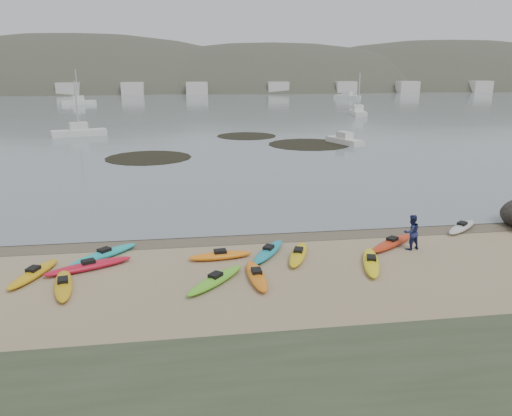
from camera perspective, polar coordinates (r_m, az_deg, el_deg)
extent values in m
plane|color=tan|center=(26.58, 0.00, -3.11)|extent=(600.00, 600.00, 0.00)
plane|color=brown|center=(26.29, 0.10, -3.31)|extent=(60.00, 60.00, 0.00)
plane|color=slate|center=(325.01, -7.94, 14.10)|extent=(1200.00, 1200.00, 0.00)
ellipsoid|color=#65CE29|center=(20.81, -4.64, -8.18)|extent=(2.90, 3.20, 0.34)
ellipsoid|color=gold|center=(21.72, -21.16, -8.20)|extent=(1.34, 3.40, 0.34)
ellipsoid|color=yellow|center=(23.11, 13.02, -6.06)|extent=(1.73, 3.63, 0.34)
ellipsoid|color=orange|center=(23.34, -4.11, -5.44)|extent=(3.04, 1.02, 0.34)
ellipsoid|color=red|center=(25.83, 15.28, -3.86)|extent=(3.35, 2.79, 0.34)
ellipsoid|color=gold|center=(23.34, -24.07, -6.86)|extent=(1.80, 3.39, 0.34)
ellipsoid|color=#1CAFAF|center=(24.51, -16.92, -5.07)|extent=(3.10, 3.02, 0.34)
ellipsoid|color=yellow|center=(23.53, 4.86, -5.28)|extent=(1.86, 3.36, 0.34)
ellipsoid|color=orange|center=(21.13, 0.06, -7.74)|extent=(0.81, 3.31, 0.34)
ellipsoid|color=red|center=(23.30, -18.58, -6.31)|extent=(3.79, 2.25, 0.34)
ellipsoid|color=beige|center=(29.57, 22.46, -2.04)|extent=(2.90, 2.53, 0.34)
ellipsoid|color=teal|center=(23.78, 1.44, -5.00)|extent=(2.34, 3.27, 0.34)
imported|color=navy|center=(25.43, 17.33, -2.66)|extent=(0.98, 0.84, 1.75)
cylinder|color=black|center=(50.44, -12.18, 5.63)|extent=(8.41, 8.41, 0.04)
cylinder|color=black|center=(58.37, 6.04, 7.23)|extent=(9.36, 9.36, 0.04)
cylinder|color=black|center=(65.30, -1.09, 8.22)|extent=(7.68, 7.68, 0.04)
cube|color=silver|center=(69.11, -19.56, 8.11)|extent=(7.02, 3.93, 0.95)
cube|color=silver|center=(59.30, 10.08, 7.55)|extent=(3.24, 5.59, 0.76)
cube|color=silver|center=(95.63, 11.57, 10.61)|extent=(3.29, 7.72, 1.05)
cube|color=silver|center=(129.08, -19.64, 11.30)|extent=(8.29, 5.04, 1.12)
cube|color=silver|center=(148.56, 10.38, 12.40)|extent=(6.72, 7.26, 1.08)
ellipsoid|color=#384235|center=(225.31, -19.05, 8.13)|extent=(220.00, 120.00, 80.00)
ellipsoid|color=#384235|center=(219.63, 1.87, 9.51)|extent=(200.00, 110.00, 68.00)
ellipsoid|color=#384235|center=(257.92, 20.62, 9.05)|extent=(230.00, 130.00, 76.00)
cube|color=beige|center=(174.28, -21.59, 12.52)|extent=(7.00, 5.00, 4.00)
cube|color=beige|center=(170.61, -13.52, 13.12)|extent=(7.00, 5.00, 4.00)
cube|color=beige|center=(170.28, -5.23, 13.48)|extent=(7.00, 5.00, 4.00)
cube|color=beige|center=(173.31, 2.94, 13.56)|extent=(7.00, 5.00, 4.00)
cube|color=beige|center=(179.52, 10.69, 13.39)|extent=(7.00, 5.00, 4.00)
cube|color=beige|center=(188.60, 17.79, 13.03)|extent=(7.00, 5.00, 4.00)
cube|color=beige|center=(200.16, 24.13, 12.54)|extent=(7.00, 5.00, 4.00)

